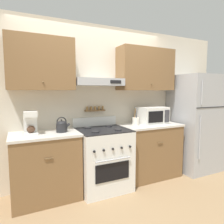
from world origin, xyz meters
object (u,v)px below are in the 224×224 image
object	(u,v)px
refrigerator	(195,123)
coffee_maker	(30,123)
stove_range	(103,158)
microwave	(152,115)
tea_kettle	(62,126)
utensil_crock	(136,121)

from	to	relation	value
refrigerator	coffee_maker	xyz separation A→B (m)	(-2.89, 0.10, 0.18)
stove_range	microwave	world-z (taller)	microwave
tea_kettle	utensil_crock	bearing A→B (deg)	0.00
refrigerator	utensil_crock	world-z (taller)	refrigerator
stove_range	refrigerator	xyz separation A→B (m)	(1.89, -0.03, 0.43)
tea_kettle	utensil_crock	world-z (taller)	utensil_crock
stove_range	refrigerator	distance (m)	1.94
tea_kettle	coffee_maker	distance (m)	0.41
refrigerator	utensil_crock	size ratio (longest dim) A/B	6.19
stove_range	microwave	bearing A→B (deg)	3.44
stove_range	microwave	size ratio (longest dim) A/B	2.18
stove_range	utensil_crock	xyz separation A→B (m)	(0.61, 0.04, 0.53)
stove_range	refrigerator	world-z (taller)	refrigerator
microwave	refrigerator	bearing A→B (deg)	-5.53
coffee_maker	utensil_crock	xyz separation A→B (m)	(1.61, -0.03, -0.08)
refrigerator	utensil_crock	bearing A→B (deg)	176.76
refrigerator	tea_kettle	size ratio (longest dim) A/B	8.40
refrigerator	coffee_maker	size ratio (longest dim) A/B	5.75
microwave	utensil_crock	bearing A→B (deg)	-177.07
tea_kettle	microwave	world-z (taller)	microwave
coffee_maker	microwave	size ratio (longest dim) A/B	0.64
coffee_maker	utensil_crock	distance (m)	1.61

